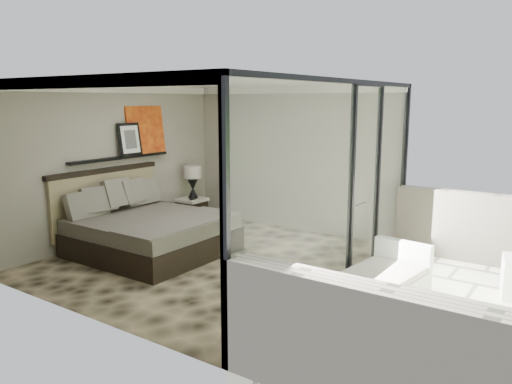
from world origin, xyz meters
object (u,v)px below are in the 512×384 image
Objects in this scene: lounger at (377,286)px; table_lamp at (193,177)px; bed at (148,230)px; nightstand at (192,210)px.

table_lamp is at bearing 166.31° from lounger.
table_lamp is 0.40× the size of lounger.
bed reaches higher than nightstand.
lounger is at bearing -20.85° from table_lamp.
table_lamp is (0.00, 0.05, 0.69)m from nightstand.
bed is 2.10m from nightstand.
lounger reaches higher than nightstand.
nightstand is 0.69m from table_lamp.
lounger is (3.97, 0.20, -0.18)m from bed.
table_lamp reaches higher than nightstand.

